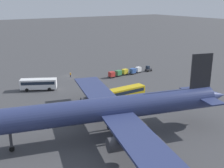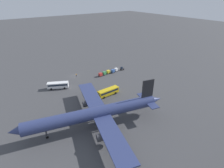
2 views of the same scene
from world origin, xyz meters
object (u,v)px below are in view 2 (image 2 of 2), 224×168
object	(u,v)px
cargo_cart_white	(116,70)
cargo_cart_red	(100,74)
worker_person	(76,75)
cargo_cart_green	(104,73)
baggage_tug	(122,69)
cargo_cart_blue	(113,71)
airplane	(96,113)
shuttle_bus_near	(58,85)
shuttle_bus_far	(108,91)
cargo_cart_yellow	(108,72)

from	to	relation	value
cargo_cart_white	cargo_cart_red	world-z (taller)	same
worker_person	cargo_cart_green	size ratio (longest dim) A/B	0.79
baggage_tug	cargo_cart_blue	size ratio (longest dim) A/B	1.15
airplane	baggage_tug	distance (m)	54.42
baggage_tug	worker_person	distance (m)	29.07
shuttle_bus_near	baggage_tug	bearing A→B (deg)	-153.01
airplane	shuttle_bus_far	world-z (taller)	airplane
cargo_cart_green	cargo_cart_red	size ratio (longest dim) A/B	1.00
baggage_tug	cargo_cart_white	bearing A→B (deg)	-12.32
baggage_tug	worker_person	size ratio (longest dim) A/B	1.46
shuttle_bus_near	cargo_cart_blue	world-z (taller)	shuttle_bus_near
shuttle_bus_near	cargo_cart_yellow	world-z (taller)	shuttle_bus_near
shuttle_bus_near	cargo_cart_blue	size ratio (longest dim) A/B	4.79
airplane	shuttle_bus_near	bearing A→B (deg)	-73.47
cargo_cart_red	cargo_cart_blue	bearing A→B (deg)	179.51
airplane	cargo_cart_green	size ratio (longest dim) A/B	24.74
shuttle_bus_far	worker_person	size ratio (longest dim) A/B	6.24
airplane	cargo_cart_red	xyz separation A→B (m)	(-24.30, -35.74, -4.56)
shuttle_bus_near	shuttle_bus_far	bearing A→B (deg)	157.29
cargo_cart_white	shuttle_bus_far	bearing A→B (deg)	45.85
shuttle_bus_far	cargo_cart_yellow	distance (m)	25.20
shuttle_bus_near	cargo_cart_green	xyz separation A→B (m)	(-28.47, 0.03, -0.79)
airplane	worker_person	size ratio (longest dim) A/B	31.45
shuttle_bus_near	cargo_cart_green	size ratio (longest dim) A/B	4.79
baggage_tug	cargo_cart_green	size ratio (longest dim) A/B	1.15
cargo_cart_yellow	cargo_cart_green	bearing A→B (deg)	6.62
cargo_cart_white	cargo_cart_green	xyz separation A→B (m)	(8.93, 0.31, 0.00)
shuttle_bus_near	worker_person	size ratio (longest dim) A/B	6.09
shuttle_bus_near	cargo_cart_green	world-z (taller)	shuttle_bus_near
airplane	shuttle_bus_far	bearing A→B (deg)	-121.17
cargo_cart_white	shuttle_bus_near	bearing A→B (deg)	0.43
shuttle_bus_near	airplane	bearing A→B (deg)	119.09
cargo_cart_blue	cargo_cart_red	world-z (taller)	same
cargo_cart_white	airplane	bearing A→B (deg)	45.13
shuttle_bus_far	cargo_cart_blue	size ratio (longest dim) A/B	4.91
baggage_tug	cargo_cart_green	bearing A→B (deg)	-7.23
cargo_cart_green	cargo_cart_red	xyz separation A→B (m)	(2.98, 0.32, 0.00)
shuttle_bus_near	worker_person	world-z (taller)	shuttle_bus_near
cargo_cart_yellow	cargo_cart_red	bearing A→B (deg)	6.38
baggage_tug	cargo_cart_blue	world-z (taller)	baggage_tug
cargo_cart_red	baggage_tug	bearing A→B (deg)	-179.30
baggage_tug	cargo_cart_green	xyz separation A→B (m)	(13.31, -0.12, 0.25)
shuttle_bus_far	cargo_cart_blue	xyz separation A→B (m)	(-17.18, -20.06, -0.75)
shuttle_bus_near	cargo_cart_red	bearing A→B (deg)	-153.59
cargo_cart_white	cargo_cart_blue	distance (m)	3.06
cargo_cart_white	cargo_cart_red	bearing A→B (deg)	3.03
airplane	baggage_tug	world-z (taller)	airplane
shuttle_bus_near	cargo_cart_blue	xyz separation A→B (m)	(-34.42, 0.43, -0.79)
shuttle_bus_near	cargo_cart_red	xyz separation A→B (m)	(-25.50, 0.35, -0.79)
baggage_tug	cargo_cart_yellow	world-z (taller)	baggage_tug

